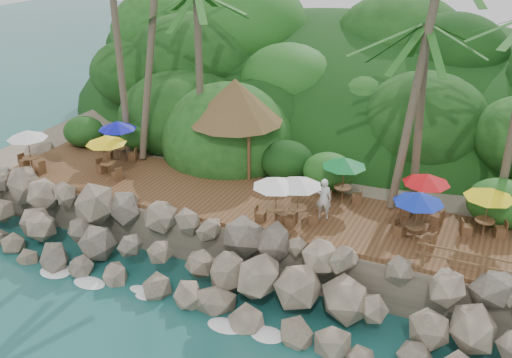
% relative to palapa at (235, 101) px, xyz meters
% --- Properties ---
extents(ground, '(140.00, 140.00, 0.00)m').
position_rel_palapa_xyz_m(ground, '(2.68, -9.34, -5.79)').
color(ground, '#19514F').
rests_on(ground, ground).
extents(land_base, '(32.00, 25.20, 2.10)m').
position_rel_palapa_xyz_m(land_base, '(2.68, 6.66, -4.74)').
color(land_base, gray).
rests_on(land_base, ground).
extents(jungle_hill, '(44.80, 28.00, 15.40)m').
position_rel_palapa_xyz_m(jungle_hill, '(2.68, 14.16, -5.79)').
color(jungle_hill, '#143811').
rests_on(jungle_hill, ground).
extents(seawall, '(29.00, 4.00, 2.30)m').
position_rel_palapa_xyz_m(seawall, '(2.68, -7.34, -4.64)').
color(seawall, gray).
rests_on(seawall, ground).
extents(terrace, '(26.00, 5.00, 0.20)m').
position_rel_palapa_xyz_m(terrace, '(2.68, -3.34, -3.59)').
color(terrace, brown).
rests_on(terrace, land_base).
extents(jungle_foliage, '(44.00, 16.00, 12.00)m').
position_rel_palapa_xyz_m(jungle_foliage, '(2.68, 5.66, -5.79)').
color(jungle_foliage, '#143811').
rests_on(jungle_foliage, ground).
extents(foam_line, '(25.20, 0.80, 0.06)m').
position_rel_palapa_xyz_m(foam_line, '(2.68, -9.04, -5.76)').
color(foam_line, white).
rests_on(foam_line, ground).
extents(palapa, '(4.81, 4.81, 4.60)m').
position_rel_palapa_xyz_m(palapa, '(0.00, 0.00, 0.00)').
color(palapa, brown).
rests_on(palapa, ground).
extents(dining_clusters, '(23.51, 5.19, 2.16)m').
position_rel_palapa_xyz_m(dining_clusters, '(3.09, -3.36, -1.70)').
color(dining_clusters, brown).
rests_on(dining_clusters, terrace).
extents(waiter, '(0.75, 0.58, 1.85)m').
position_rel_palapa_xyz_m(waiter, '(5.97, -3.62, -2.57)').
color(waiter, silver).
rests_on(waiter, terrace).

